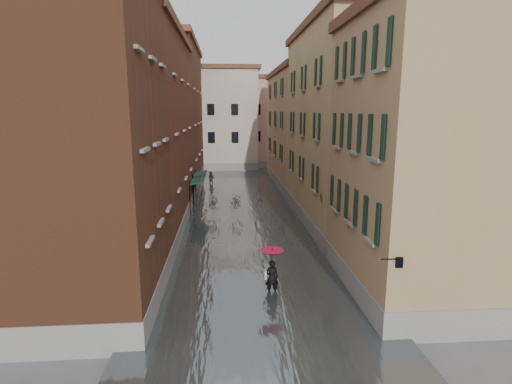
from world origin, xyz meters
name	(u,v)px	position (x,y,z in m)	size (l,w,h in m)	color
ground	(254,277)	(0.00, 0.00, 0.00)	(120.00, 120.00, 0.00)	#59585B
floodwater	(242,210)	(0.00, 13.00, 0.10)	(10.00, 60.00, 0.20)	#51585A
building_left_near	(77,147)	(-7.00, -2.00, 6.50)	(6.00, 8.00, 13.00)	brown
building_left_mid	(138,136)	(-7.00, 9.00, 6.25)	(6.00, 14.00, 12.50)	brown
building_left_far	(169,119)	(-7.00, 24.00, 7.00)	(6.00, 16.00, 14.00)	brown
building_right_near	(424,162)	(7.00, -2.00, 5.75)	(6.00, 8.00, 11.50)	#9F7E52
building_right_mid	(346,131)	(7.00, 9.00, 6.50)	(6.00, 14.00, 13.00)	tan
building_right_far	(304,131)	(7.00, 24.00, 5.75)	(6.00, 16.00, 11.50)	#9F7E52
building_end_cream	(212,121)	(-3.00, 38.00, 6.50)	(12.00, 9.00, 13.00)	beige
building_end_pink	(275,124)	(6.00, 40.00, 6.00)	(10.00, 9.00, 12.00)	tan
awning_near	(197,181)	(-3.48, 13.05, 2.48)	(1.09, 3.41, 2.80)	#163327
awning_far	(199,175)	(-3.48, 15.73, 2.47)	(1.09, 3.26, 2.80)	#163327
wall_lantern	(398,262)	(4.33, -6.00, 3.01)	(0.71, 0.22, 0.35)	black
window_planters	(337,202)	(4.12, 0.56, 3.51)	(0.59, 5.72, 0.84)	brown
pedestrian_main	(272,267)	(0.65, -1.96, 1.31)	(1.04, 1.04, 2.06)	black
pedestrian_far	(211,178)	(-2.82, 24.45, 0.74)	(0.72, 0.56, 1.48)	black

